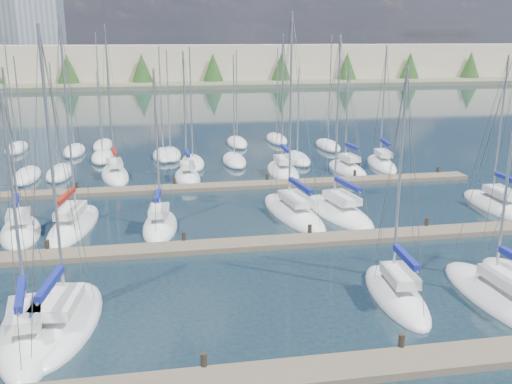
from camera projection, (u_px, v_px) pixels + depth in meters
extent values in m
plane|color=#1B2C36|center=(196.00, 131.00, 76.68)|extent=(400.00, 400.00, 0.00)
cube|color=#6B5E4C|center=(312.00, 373.00, 21.60)|extent=(44.00, 1.80, 0.35)
cylinder|color=#2D261C|center=(204.00, 366.00, 21.73)|extent=(0.26, 0.26, 1.10)
cylinder|color=#2D261C|center=(401.00, 347.00, 23.09)|extent=(0.26, 0.26, 1.10)
cube|color=#6B5E4C|center=(250.00, 244.00, 34.88)|extent=(44.00, 1.80, 0.35)
cylinder|color=#2D261C|center=(48.00, 249.00, 33.66)|extent=(0.26, 0.26, 1.10)
cylinder|color=#2D261C|center=(184.00, 241.00, 35.02)|extent=(0.26, 0.26, 1.10)
cylinder|color=#2D261C|center=(310.00, 233.00, 36.37)|extent=(0.26, 0.26, 1.10)
cylinder|color=#2D261C|center=(426.00, 226.00, 37.73)|extent=(0.26, 0.26, 1.10)
cube|color=#6B5E4C|center=(223.00, 186.00, 48.17)|extent=(44.00, 1.80, 0.35)
cylinder|color=#2D261C|center=(77.00, 188.00, 46.95)|extent=(0.26, 0.26, 1.10)
cylinder|color=#2D261C|center=(175.00, 184.00, 48.31)|extent=(0.26, 0.26, 1.10)
cylinder|color=#2D261C|center=(267.00, 180.00, 49.66)|extent=(0.26, 0.26, 1.10)
cylinder|color=#2D261C|center=(355.00, 176.00, 51.01)|extent=(0.26, 0.26, 1.10)
cylinder|color=#2D261C|center=(438.00, 172.00, 52.37)|extent=(0.26, 0.26, 1.10)
ellipsoid|color=white|center=(63.00, 324.00, 25.41)|extent=(4.13, 8.57, 1.60)
cube|color=silver|center=(57.00, 302.00, 24.66)|extent=(2.05, 3.08, 0.50)
cylinder|color=#9EA0A5|center=(52.00, 169.00, 24.18)|extent=(0.14, 0.14, 11.85)
cylinder|color=#9EA0A5|center=(50.00, 286.00, 23.75)|extent=(0.55, 3.44, 0.10)
cube|color=navy|center=(50.00, 283.00, 23.72)|extent=(0.71, 3.19, 0.30)
ellipsoid|color=white|center=(396.00, 297.00, 28.06)|extent=(2.71, 7.27, 1.60)
cube|color=maroon|center=(396.00, 297.00, 28.06)|extent=(1.39, 3.50, 0.12)
cube|color=silver|center=(400.00, 275.00, 27.37)|extent=(1.39, 2.58, 0.50)
cylinder|color=#9EA0A5|center=(400.00, 174.00, 26.99)|extent=(0.14, 0.14, 10.09)
cylinder|color=#9EA0A5|center=(406.00, 260.00, 26.55)|extent=(0.30, 3.00, 0.10)
cube|color=navy|center=(406.00, 257.00, 26.51)|extent=(0.49, 2.77, 0.30)
ellipsoid|color=white|center=(347.00, 170.00, 54.28)|extent=(3.05, 6.98, 1.60)
cube|color=silver|center=(349.00, 158.00, 53.62)|extent=(1.54, 2.49, 0.50)
cylinder|color=#9EA0A5|center=(347.00, 115.00, 53.40)|extent=(0.14, 0.14, 8.33)
cylinder|color=#9EA0A5|center=(352.00, 148.00, 52.84)|extent=(0.38, 2.84, 0.10)
cube|color=navy|center=(352.00, 147.00, 52.81)|extent=(0.56, 2.64, 0.30)
ellipsoid|color=white|center=(160.00, 228.00, 38.13)|extent=(2.81, 6.61, 1.60)
cube|color=black|center=(160.00, 228.00, 38.13)|extent=(1.44, 3.18, 0.12)
cube|color=silver|center=(159.00, 211.00, 37.47)|extent=(1.43, 2.35, 0.50)
cylinder|color=#9EA0A5|center=(157.00, 142.00, 37.10)|extent=(0.14, 0.14, 9.36)
cylinder|color=#9EA0A5|center=(158.00, 197.00, 36.70)|extent=(0.34, 2.70, 0.10)
cube|color=navy|center=(158.00, 196.00, 36.67)|extent=(0.52, 2.50, 0.30)
ellipsoid|color=white|center=(74.00, 227.00, 38.30)|extent=(3.83, 9.21, 1.60)
cube|color=silver|center=(71.00, 210.00, 37.53)|extent=(1.84, 3.30, 0.50)
cylinder|color=#9EA0A5|center=(68.00, 116.00, 37.03)|extent=(0.14, 0.14, 12.65)
cylinder|color=#9EA0A5|center=(66.00, 198.00, 36.56)|extent=(0.66, 3.72, 0.10)
cube|color=maroon|center=(66.00, 196.00, 36.53)|extent=(0.81, 3.46, 0.30)
ellipsoid|color=white|center=(503.00, 301.00, 27.68)|extent=(3.41, 9.33, 1.60)
cube|color=black|center=(503.00, 301.00, 27.68)|extent=(1.75, 4.48, 0.12)
cube|color=silver|center=(512.00, 280.00, 26.90)|extent=(1.78, 3.29, 0.50)
cylinder|color=#9EA0A5|center=(511.00, 149.00, 26.41)|extent=(0.14, 0.14, 12.60)
ellipsoid|color=white|center=(21.00, 233.00, 37.05)|extent=(3.42, 6.86, 1.60)
cube|color=black|center=(21.00, 233.00, 37.05)|extent=(1.74, 3.31, 0.12)
cube|color=silver|center=(18.00, 216.00, 36.40)|extent=(1.69, 2.47, 0.50)
cylinder|color=#9EA0A5|center=(11.00, 144.00, 35.98)|extent=(0.14, 0.14, 9.52)
cylinder|color=#9EA0A5|center=(16.00, 202.00, 35.64)|extent=(0.49, 2.74, 0.10)
cube|color=navy|center=(16.00, 200.00, 35.61)|extent=(0.66, 2.55, 0.30)
ellipsoid|color=white|center=(381.00, 165.00, 56.41)|extent=(3.00, 7.60, 1.60)
cube|color=black|center=(381.00, 165.00, 56.41)|extent=(1.53, 3.66, 0.12)
cube|color=silver|center=(383.00, 153.00, 55.71)|extent=(1.48, 2.71, 0.50)
cylinder|color=#9EA0A5|center=(384.00, 101.00, 55.31)|extent=(0.14, 0.14, 10.49)
cylinder|color=#9EA0A5|center=(386.00, 144.00, 54.86)|extent=(0.46, 3.10, 0.10)
cube|color=navy|center=(386.00, 142.00, 54.83)|extent=(0.63, 2.88, 0.30)
ellipsoid|color=white|center=(115.00, 176.00, 52.13)|extent=(3.42, 8.07, 1.60)
cube|color=maroon|center=(115.00, 176.00, 52.13)|extent=(1.73, 3.89, 0.12)
cube|color=silver|center=(115.00, 163.00, 51.43)|extent=(1.66, 2.89, 0.50)
cylinder|color=#9EA0A5|center=(109.00, 96.00, 50.79)|extent=(0.14, 0.14, 12.30)
cylinder|color=#9EA0A5|center=(114.00, 153.00, 50.57)|extent=(0.55, 3.27, 0.10)
cube|color=maroon|center=(114.00, 152.00, 50.54)|extent=(0.71, 3.03, 0.30)
ellipsoid|color=white|center=(338.00, 213.00, 41.18)|extent=(4.29, 9.20, 1.60)
cube|color=black|center=(338.00, 213.00, 41.18)|extent=(2.17, 4.44, 0.12)
cube|color=silver|center=(342.00, 198.00, 40.44)|extent=(2.07, 3.32, 0.50)
cylinder|color=#9EA0A5|center=(337.00, 118.00, 40.02)|extent=(0.14, 0.14, 11.48)
cylinder|color=#9EA0A5|center=(347.00, 186.00, 39.51)|extent=(0.70, 3.69, 0.10)
cube|color=navy|center=(347.00, 184.00, 39.48)|extent=(0.85, 3.42, 0.30)
ellipsoid|color=white|center=(28.00, 337.00, 24.36)|extent=(3.64, 8.25, 1.60)
cube|color=silver|center=(24.00, 313.00, 23.65)|extent=(1.76, 2.96, 0.50)
cylinder|color=#9EA0A5|center=(14.00, 205.00, 23.43)|extent=(0.14, 0.14, 9.32)
cylinder|color=#9EA0A5|center=(21.00, 297.00, 22.79)|extent=(0.60, 3.32, 0.10)
cube|color=navy|center=(20.00, 294.00, 22.76)|extent=(0.76, 3.09, 0.30)
ellipsoid|color=white|center=(188.00, 179.00, 51.20)|extent=(2.39, 6.22, 1.60)
cube|color=silver|center=(187.00, 165.00, 50.56)|extent=(1.28, 2.19, 0.50)
cylinder|color=#9EA0A5|center=(185.00, 110.00, 50.04)|extent=(0.14, 0.14, 10.08)
cylinder|color=#9EA0A5|center=(187.00, 155.00, 49.81)|extent=(0.16, 2.59, 0.10)
cube|color=navy|center=(187.00, 153.00, 49.78)|extent=(0.36, 2.39, 0.30)
ellipsoid|color=white|center=(497.00, 207.00, 42.65)|extent=(2.77, 8.54, 1.60)
cube|color=silver|center=(502.00, 192.00, 41.90)|extent=(1.49, 3.00, 0.50)
cylinder|color=#9EA0A5|center=(501.00, 125.00, 41.68)|extent=(0.14, 0.14, 10.04)
cylinder|color=#9EA0A5|center=(509.00, 180.00, 40.98)|extent=(0.16, 3.57, 0.10)
cube|color=navy|center=(509.00, 179.00, 40.94)|extent=(0.35, 3.29, 0.30)
ellipsoid|color=white|center=(283.00, 172.00, 53.48)|extent=(2.82, 7.91, 1.60)
cube|color=maroon|center=(283.00, 172.00, 53.48)|extent=(1.46, 3.80, 0.12)
cube|color=silver|center=(284.00, 160.00, 52.76)|extent=(1.51, 2.78, 0.50)
cylinder|color=#9EA0A5|center=(282.00, 99.00, 52.27)|extent=(0.14, 0.14, 11.52)
cylinder|color=#9EA0A5|center=(285.00, 150.00, 51.89)|extent=(0.18, 3.30, 0.10)
cube|color=navy|center=(285.00, 149.00, 51.85)|extent=(0.38, 3.04, 0.30)
ellipsoid|color=white|center=(293.00, 214.00, 41.02)|extent=(3.99, 10.17, 1.60)
cube|color=silver|center=(296.00, 199.00, 40.22)|extent=(1.93, 3.63, 0.50)
cylinder|color=#9EA0A5|center=(291.00, 108.00, 39.74)|extent=(0.14, 0.14, 12.96)
cylinder|color=#9EA0A5|center=(300.00, 187.00, 39.22)|extent=(0.66, 4.13, 0.10)
cube|color=navy|center=(300.00, 185.00, 39.18)|extent=(0.81, 3.83, 0.30)
cylinder|color=#9EA0A5|center=(10.00, 92.00, 61.84)|extent=(0.12, 0.12, 11.20)
ellipsoid|color=white|center=(17.00, 149.00, 63.51)|extent=(2.20, 6.40, 1.40)
cylinder|color=#9EA0A5|center=(168.00, 101.00, 58.71)|extent=(0.12, 0.12, 10.14)
ellipsoid|color=white|center=(170.00, 155.00, 60.24)|extent=(2.20, 6.40, 1.40)
cylinder|color=#9EA0A5|center=(161.00, 99.00, 58.35)|extent=(0.12, 0.12, 10.49)
ellipsoid|color=white|center=(163.00, 156.00, 59.92)|extent=(2.20, 6.40, 1.40)
cylinder|color=#9EA0A5|center=(277.00, 92.00, 67.65)|extent=(0.12, 0.12, 10.06)
ellipsoid|color=white|center=(277.00, 140.00, 69.16)|extent=(2.20, 6.40, 1.40)
cylinder|color=#9EA0A5|center=(70.00, 102.00, 60.76)|extent=(0.12, 0.12, 9.39)
ellipsoid|color=white|center=(74.00, 151.00, 62.18)|extent=(2.20, 6.40, 1.40)
cylinder|color=#9EA0A5|center=(20.00, 114.00, 49.65)|extent=(0.12, 0.12, 9.85)
ellipsoid|color=white|center=(27.00, 176.00, 51.14)|extent=(2.20, 6.40, 1.40)
cylinder|color=#9EA0A5|center=(54.00, 116.00, 50.80)|extent=(0.12, 0.12, 9.30)
ellipsoid|color=white|center=(60.00, 173.00, 52.21)|extent=(2.20, 6.40, 1.40)
cylinder|color=#9EA0A5|center=(330.00, 89.00, 63.40)|extent=(0.12, 0.12, 11.68)
ellipsoid|color=white|center=(328.00, 146.00, 65.13)|extent=(2.20, 6.40, 1.40)
cylinder|color=#9EA0A5|center=(234.00, 106.00, 55.90)|extent=(0.12, 0.12, 9.76)
ellipsoid|color=white|center=(234.00, 161.00, 57.37)|extent=(2.20, 6.40, 1.40)
cylinder|color=#9EA0A5|center=(99.00, 87.00, 63.35)|extent=(0.12, 0.12, 11.95)
ellipsoid|color=white|center=(103.00, 146.00, 65.11)|extent=(2.20, 6.40, 1.40)
cylinder|color=#9EA0A5|center=(298.00, 111.00, 56.93)|extent=(0.12, 0.12, 8.46)
ellipsoid|color=white|center=(297.00, 159.00, 58.22)|extent=(2.20, 6.40, 1.40)
cylinder|color=#9EA0A5|center=(99.00, 112.00, 57.82)|extent=(0.12, 0.12, 8.12)
ellipsoid|color=white|center=(103.00, 157.00, 59.07)|extent=(2.20, 6.40, 1.40)
cylinder|color=#9EA0A5|center=(237.00, 95.00, 65.43)|extent=(0.12, 0.12, 10.00)
ellipsoid|color=white|center=(237.00, 143.00, 66.93)|extent=(2.20, 6.40, 1.40)
cylinder|color=#9EA0A5|center=(191.00, 103.00, 54.76)|extent=(0.12, 0.12, 10.54)
ellipsoid|color=white|center=(193.00, 163.00, 56.33)|extent=(2.20, 6.40, 1.40)
cube|color=#666B51|center=(172.00, 79.00, 161.95)|extent=(400.00, 60.00, 1.00)
cube|color=beige|center=(210.00, 64.00, 152.96)|extent=(200.00, 12.00, 10.00)
cube|color=slate|center=(30.00, 26.00, 165.55)|extent=(18.00, 15.00, 30.00)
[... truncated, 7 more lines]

